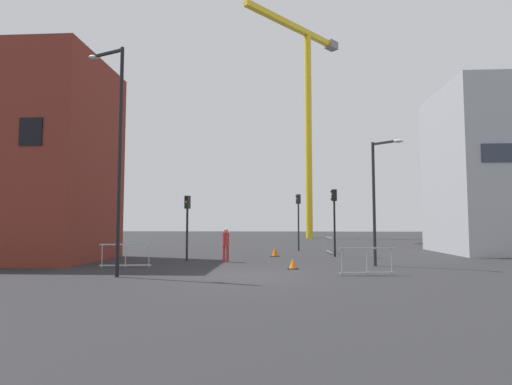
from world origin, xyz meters
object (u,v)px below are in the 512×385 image
(construction_crane, at_px, (307,101))
(streetlamp_short, at_px, (378,191))
(pedestrian_walking, at_px, (226,242))
(streetlamp_tall, at_px, (117,143))
(traffic_light_near, at_px, (298,213))
(traffic_light_corner, at_px, (334,211))
(traffic_light_far, at_px, (187,216))
(traffic_cone_orange, at_px, (275,252))
(traffic_cone_by_barrier, at_px, (293,264))

(construction_crane, height_order, streetlamp_short, construction_crane)
(construction_crane, height_order, pedestrian_walking, construction_crane)
(streetlamp_short, bearing_deg, pedestrian_walking, 167.82)
(streetlamp_tall, distance_m, traffic_light_near, 17.20)
(traffic_light_corner, distance_m, traffic_light_near, 5.90)
(pedestrian_walking, bearing_deg, streetlamp_tall, -120.40)
(traffic_light_near, bearing_deg, streetlamp_short, -73.14)
(construction_crane, bearing_deg, pedestrian_walking, -101.05)
(streetlamp_short, bearing_deg, traffic_light_corner, 104.61)
(traffic_light_far, relative_size, traffic_cone_orange, 6.17)
(streetlamp_tall, bearing_deg, traffic_cone_orange, 58.52)
(traffic_light_corner, height_order, traffic_cone_orange, traffic_light_corner)
(streetlamp_tall, height_order, traffic_light_far, streetlamp_tall)
(traffic_light_corner, distance_m, traffic_cone_orange, 4.35)
(streetlamp_short, distance_m, traffic_cone_by_barrier, 5.43)
(traffic_light_far, xyz_separation_m, traffic_cone_by_barrier, (5.61, -3.68, -2.17))
(streetlamp_short, bearing_deg, traffic_light_near, 106.86)
(streetlamp_short, height_order, traffic_light_far, streetlamp_short)
(streetlamp_short, bearing_deg, traffic_light_far, 166.20)
(construction_crane, distance_m, traffic_light_corner, 33.21)
(construction_crane, xyz_separation_m, traffic_cone_by_barrier, (-3.06, -35.88, -18.10))
(streetlamp_tall, relative_size, traffic_light_near, 2.15)
(construction_crane, distance_m, streetlamp_tall, 42.29)
(construction_crane, relative_size, traffic_light_far, 8.09)
(traffic_light_corner, relative_size, traffic_light_far, 1.16)
(traffic_light_corner, distance_m, pedestrian_walking, 7.31)
(traffic_light_far, bearing_deg, construction_crane, 74.93)
(pedestrian_walking, bearing_deg, traffic_light_corner, 31.00)
(traffic_light_near, bearing_deg, traffic_cone_orange, -107.24)
(pedestrian_walking, bearing_deg, construction_crane, 78.95)
(traffic_light_near, xyz_separation_m, traffic_cone_by_barrier, (-0.80, -12.15, -2.56))
(traffic_light_far, height_order, traffic_cone_orange, traffic_light_far)
(traffic_light_near, xyz_separation_m, traffic_cone_orange, (-1.68, -5.40, -2.51))
(streetlamp_tall, xyz_separation_m, traffic_light_near, (7.68, 15.20, -2.36))
(traffic_light_corner, relative_size, traffic_cone_orange, 7.12)
(traffic_light_corner, relative_size, traffic_light_near, 0.98)
(streetlamp_short, distance_m, traffic_cone_orange, 8.07)
(streetlamp_short, relative_size, traffic_light_near, 1.43)
(construction_crane, xyz_separation_m, traffic_cone_orange, (-3.93, -29.13, -18.06))
(construction_crane, xyz_separation_m, streetlamp_tall, (-9.94, -38.94, -13.18))
(traffic_cone_by_barrier, relative_size, traffic_cone_orange, 0.84)
(traffic_light_corner, height_order, traffic_light_near, traffic_light_near)
(traffic_light_near, bearing_deg, pedestrian_walking, -114.34)
(streetlamp_tall, bearing_deg, pedestrian_walking, 59.60)
(traffic_cone_by_barrier, bearing_deg, traffic_cone_orange, 97.40)
(pedestrian_walking, bearing_deg, streetlamp_short, -12.18)
(construction_crane, relative_size, pedestrian_walking, 16.20)
(construction_crane, relative_size, traffic_cone_orange, 49.87)
(streetlamp_short, relative_size, pedestrian_walking, 3.38)
(streetlamp_tall, height_order, traffic_cone_by_barrier, streetlamp_tall)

